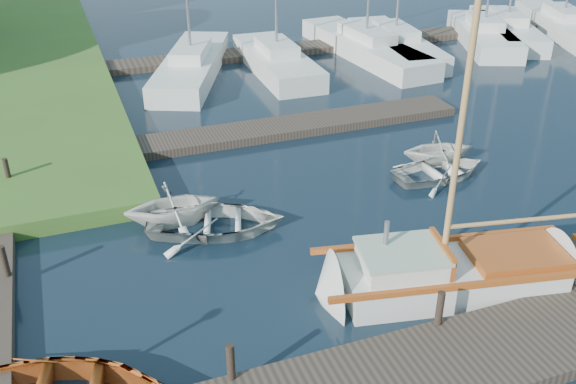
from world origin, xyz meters
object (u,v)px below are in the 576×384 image
object	(u,v)px
marina_boat_6	(506,28)
marina_boat_7	(562,23)
tender_c	(441,168)
marina_boat_4	(395,42)
marina_boat_1	(192,64)
marina_boat_2	(277,59)
mooring_post_1	(231,362)
tender_a	(216,219)
sailboat	(455,275)
tender_b	(172,202)
marina_boat_5	(484,33)
mooring_post_4	(4,261)
mooring_post_2	(440,308)
marina_boat_3	(366,45)
tender_d	(439,146)
mooring_post_5	(7,171)

from	to	relation	value
marina_boat_6	marina_boat_7	size ratio (longest dim) A/B	0.92
tender_c	marina_boat_4	world-z (taller)	marina_boat_4
tender_c	marina_boat_4	size ratio (longest dim) A/B	0.29
marina_boat_1	marina_boat_7	size ratio (longest dim) A/B	0.87
marina_boat_2	marina_boat_4	size ratio (longest dim) A/B	1.05
mooring_post_1	tender_a	distance (m)	5.82
mooring_post_1	sailboat	size ratio (longest dim) A/B	0.08
mooring_post_1	marina_boat_6	world-z (taller)	marina_boat_6
tender_a	tender_b	xyz separation A→B (m)	(-0.99, 0.75, 0.31)
tender_b	marina_boat_2	distance (m)	13.87
mooring_post_1	marina_boat_5	size ratio (longest dim) A/B	0.07
mooring_post_4	marina_boat_4	bearing A→B (deg)	38.05
marina_boat_5	marina_boat_7	bearing A→B (deg)	-65.38
mooring_post_2	marina_boat_5	distance (m)	23.99
tender_a	marina_boat_1	world-z (taller)	marina_boat_1
mooring_post_4	marina_boat_1	world-z (taller)	marina_boat_1
marina_boat_1	marina_boat_7	distance (m)	20.92
mooring_post_2	marina_boat_1	bearing A→B (deg)	92.70
marina_boat_2	marina_boat_6	world-z (taller)	marina_boat_2
sailboat	marina_boat_3	bearing A→B (deg)	80.57
tender_c	tender_d	xyz separation A→B (m)	(0.44, 0.84, 0.30)
tender_c	tender_d	bearing A→B (deg)	-29.82
mooring_post_5	marina_boat_7	world-z (taller)	marina_boat_7
mooring_post_2	marina_boat_5	xyz separation A→B (m)	(14.65, 19.00, -0.12)
mooring_post_4	tender_a	xyz separation A→B (m)	(5.19, 0.69, -0.32)
marina_boat_1	tender_d	bearing A→B (deg)	-132.06
tender_d	marina_boat_7	xyz separation A→B (m)	(15.49, 12.06, -0.05)
marina_boat_1	marina_boat_3	distance (m)	8.71
mooring_post_2	mooring_post_5	distance (m)	13.12
marina_boat_2	sailboat	bearing A→B (deg)	176.08
mooring_post_1	tender_c	xyz separation A→B (m)	(8.59, 6.37, -0.38)
mooring_post_4	marina_boat_4	world-z (taller)	marina_boat_4
mooring_post_2	tender_b	size ratio (longest dim) A/B	0.31
tender_c	marina_boat_7	distance (m)	20.50
mooring_post_2	marina_boat_6	world-z (taller)	marina_boat_6
marina_boat_4	marina_boat_7	size ratio (longest dim) A/B	0.95
marina_boat_1	marina_boat_7	bearing A→B (deg)	-66.08
mooring_post_4	tender_a	size ratio (longest dim) A/B	0.22
mooring_post_1	tender_c	bearing A→B (deg)	36.55
mooring_post_1	marina_boat_5	world-z (taller)	marina_boat_5
tender_d	marina_boat_6	xyz separation A→B (m)	(11.96, 12.31, -0.06)
sailboat	mooring_post_4	bearing A→B (deg)	170.10
mooring_post_4	marina_boat_1	xyz separation A→B (m)	(7.60, 14.03, -0.14)
mooring_post_4	tender_c	distance (m)	12.67
tender_a	marina_boat_2	distance (m)	14.06
marina_boat_5	mooring_post_5	bearing A→B (deg)	132.96
mooring_post_1	tender_b	size ratio (longest dim) A/B	0.31
marina_boat_2	marina_boat_6	size ratio (longest dim) A/B	1.08
mooring_post_4	tender_b	size ratio (longest dim) A/B	0.31
mooring_post_5	tender_d	bearing A→B (deg)	-12.06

